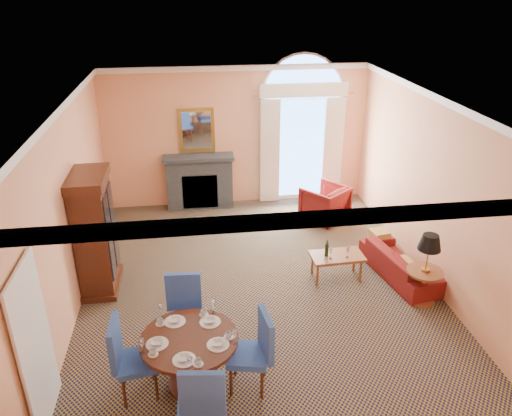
{
  "coord_description": "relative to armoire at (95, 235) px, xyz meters",
  "views": [
    {
      "loc": [
        -1.06,
        -7.21,
        4.91
      ],
      "look_at": [
        0.0,
        0.5,
        1.3
      ],
      "focal_mm": 35.0,
      "sensor_mm": 36.0,
      "label": 1
    }
  ],
  "objects": [
    {
      "name": "ground",
      "position": [
        2.72,
        -0.44,
        -1.01
      ],
      "size": [
        7.5,
        7.5,
        0.0
      ],
      "primitive_type": "plane",
      "color": "#13173C",
      "rests_on": "ground"
    },
    {
      "name": "room_envelope",
      "position": [
        2.69,
        0.23,
        1.5
      ],
      "size": [
        6.04,
        7.52,
        3.45
      ],
      "color": "#FAA977",
      "rests_on": "ground"
    },
    {
      "name": "armoire",
      "position": [
        0.0,
        0.0,
        0.0
      ],
      "size": [
        0.6,
        1.06,
        2.09
      ],
      "color": "#3A190D",
      "rests_on": "ground"
    },
    {
      "name": "dining_table",
      "position": [
        1.51,
        -2.59,
        -0.42
      ],
      "size": [
        1.25,
        1.25,
        0.99
      ],
      "color": "#3A190D",
      "rests_on": "ground"
    },
    {
      "name": "dining_chair_north",
      "position": [
        1.45,
        -1.74,
        -0.36
      ],
      "size": [
        0.63,
        0.63,
        1.14
      ],
      "rotation": [
        0.0,
        0.0,
        2.85
      ],
      "color": "#294EA2",
      "rests_on": "ground"
    },
    {
      "name": "dining_chair_south",
      "position": [
        1.62,
        -3.47,
        -0.36
      ],
      "size": [
        0.55,
        0.56,
        1.14
      ],
      "rotation": [
        0.0,
        0.0,
        -0.04
      ],
      "color": "#294EA2",
      "rests_on": "ground"
    },
    {
      "name": "dining_chair_east",
      "position": [
        2.35,
        -2.7,
        -0.36
      ],
      "size": [
        0.61,
        0.61,
        1.14
      ],
      "rotation": [
        0.0,
        0.0,
        1.34
      ],
      "color": "#294EA2",
      "rests_on": "ground"
    },
    {
      "name": "dining_chair_west",
      "position": [
        0.73,
        -2.62,
        -0.36
      ],
      "size": [
        0.58,
        0.58,
        1.14
      ],
      "rotation": [
        0.0,
        0.0,
        -1.4
      ],
      "color": "#294EA2",
      "rests_on": "ground"
    },
    {
      "name": "sofa",
      "position": [
        5.27,
        -0.41,
        -0.75
      ],
      "size": [
        1.02,
        1.88,
        0.52
      ],
      "primitive_type": "imported",
      "rotation": [
        0.0,
        0.0,
        1.76
      ],
      "color": "maroon",
      "rests_on": "ground"
    },
    {
      "name": "armchair",
      "position": [
        4.52,
        2.04,
        -0.61
      ],
      "size": [
        1.2,
        1.21,
        0.79
      ],
      "primitive_type": "imported",
      "rotation": [
        0.0,
        0.0,
        3.81
      ],
      "color": "maroon",
      "rests_on": "ground"
    },
    {
      "name": "coffee_table",
      "position": [
        4.11,
        -0.32,
        -0.57
      ],
      "size": [
        0.94,
        0.55,
        0.78
      ],
      "rotation": [
        0.0,
        0.0,
        0.04
      ],
      "color": "brown",
      "rests_on": "ground"
    },
    {
      "name": "side_table",
      "position": [
        5.32,
        -1.19,
        -0.22
      ],
      "size": [
        0.59,
        0.59,
        1.22
      ],
      "color": "brown",
      "rests_on": "ground"
    }
  ]
}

